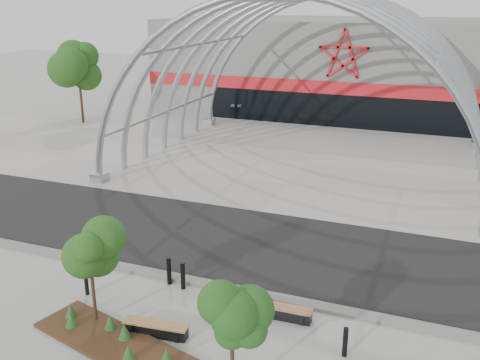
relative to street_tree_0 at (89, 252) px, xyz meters
The scene contains 17 objects.
ground 4.79m from the street_tree_0, 61.03° to the left, with size 140.00×140.00×0.00m, color #9E9E98.
road 7.77m from the street_tree_0, 74.34° to the left, with size 140.00×7.00×0.02m, color black.
forecourt 19.35m from the street_tree_0, 84.06° to the left, with size 60.00×17.00×0.04m, color #AAA39A.
kerb 4.58m from the street_tree_0, 59.25° to the left, with size 60.00×0.50×0.12m, color slate.
arena_building 37.12m from the street_tree_0, 86.93° to the left, with size 34.00×15.24×8.00m.
vault_canopy 19.35m from the street_tree_0, 84.06° to the left, with size 20.80×15.80×20.36m.
planting_bed 2.72m from the street_tree_0, 33.66° to the right, with size 5.80×3.05×0.59m.
street_tree_0 is the anchor object (origin of this frame).
street_tree_1 5.50m from the street_tree_0, 15.93° to the right, with size 1.33×1.33×3.15m.
bench_0 3.12m from the street_tree_0, ahead, with size 2.06×0.66×0.43m.
bench_1 6.31m from the street_tree_0, 23.36° to the left, with size 2.08×0.52×0.43m.
bollard_0 2.73m from the street_tree_0, 134.89° to the left, with size 0.14×0.14×0.86m, color black.
bollard_1 3.83m from the street_tree_0, 59.71° to the left, with size 0.16×0.16×1.02m, color black.
bollard_2 3.71m from the street_tree_0, 70.78° to the left, with size 0.17×0.17×1.04m, color black.
bollard_3 4.49m from the street_tree_0, 20.48° to the left, with size 0.14×0.14×0.90m, color black.
bollard_4 8.04m from the street_tree_0, ahead, with size 0.15×0.15×0.93m, color black.
bg_tree_0 29.76m from the street_tree_0, 127.37° to the left, with size 3.00×3.00×6.45m.
Camera 1 is at (7.56, -15.60, 9.80)m, focal length 40.00 mm.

